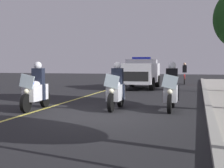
{
  "coord_description": "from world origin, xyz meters",
  "views": [
    {
      "loc": [
        10.29,
        3.06,
        1.68
      ],
      "look_at": [
        -1.84,
        0.0,
        0.9
      ],
      "focal_mm": 54.84,
      "sensor_mm": 36.0,
      "label": 1
    }
  ],
  "objects_px": {
    "police_suv": "(141,72)",
    "cyclist_background": "(185,73)",
    "police_motorcycle_lead_left": "(36,90)",
    "police_motorcycle_lead_right": "(116,90)",
    "police_motorcycle_trailing": "(171,91)"
  },
  "relations": [
    {
      "from": "police_motorcycle_lead_left",
      "to": "police_motorcycle_trailing",
      "type": "height_order",
      "value": "same"
    },
    {
      "from": "police_motorcycle_lead_right",
      "to": "police_motorcycle_trailing",
      "type": "relative_size",
      "value": 1.0
    },
    {
      "from": "cyclist_background",
      "to": "police_suv",
      "type": "bearing_deg",
      "value": -27.3
    },
    {
      "from": "police_motorcycle_lead_left",
      "to": "police_motorcycle_trailing",
      "type": "bearing_deg",
      "value": 102.11
    },
    {
      "from": "police_suv",
      "to": "cyclist_background",
      "type": "distance_m",
      "value": 5.63
    },
    {
      "from": "police_suv",
      "to": "police_motorcycle_lead_right",
      "type": "bearing_deg",
      "value": 4.18
    },
    {
      "from": "police_motorcycle_lead_left",
      "to": "cyclist_background",
      "type": "distance_m",
      "value": 16.57
    },
    {
      "from": "police_motorcycle_lead_left",
      "to": "cyclist_background",
      "type": "xyz_separation_m",
      "value": [
        -15.92,
        4.59,
        0.14
      ]
    },
    {
      "from": "police_motorcycle_trailing",
      "to": "police_suv",
      "type": "bearing_deg",
      "value": -164.83
    },
    {
      "from": "police_motorcycle_lead_right",
      "to": "police_motorcycle_trailing",
      "type": "distance_m",
      "value": 1.96
    },
    {
      "from": "cyclist_background",
      "to": "police_motorcycle_lead_right",
      "type": "bearing_deg",
      "value": -6.94
    },
    {
      "from": "police_motorcycle_lead_right",
      "to": "police_suv",
      "type": "height_order",
      "value": "police_suv"
    },
    {
      "from": "police_motorcycle_lead_right",
      "to": "cyclist_background",
      "type": "xyz_separation_m",
      "value": [
        -15.11,
        1.84,
        0.14
      ]
    },
    {
      "from": "police_motorcycle_lead_right",
      "to": "police_motorcycle_trailing",
      "type": "bearing_deg",
      "value": 95.77
    },
    {
      "from": "police_motorcycle_lead_right",
      "to": "police_suv",
      "type": "bearing_deg",
      "value": -175.82
    }
  ]
}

